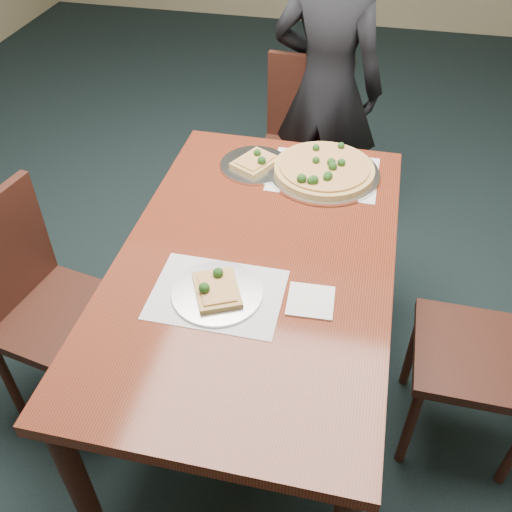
% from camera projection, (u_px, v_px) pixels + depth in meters
% --- Properties ---
extents(ground, '(8.00, 8.00, 0.00)m').
position_uv_depth(ground, '(251.00, 328.00, 2.63)').
color(ground, black).
rests_on(ground, ground).
extents(dining_table, '(0.90, 1.50, 0.75)m').
position_uv_depth(dining_table, '(256.00, 276.00, 1.94)').
color(dining_table, '#541D10').
rests_on(dining_table, ground).
extents(chair_far, '(0.44, 0.44, 0.91)m').
position_uv_depth(chair_far, '(302.00, 140.00, 2.89)').
color(chair_far, black).
rests_on(chair_far, ground).
extents(chair_left, '(0.49, 0.49, 0.91)m').
position_uv_depth(chair_left, '(40.00, 299.00, 2.06)').
color(chair_left, black).
rests_on(chair_left, ground).
extents(chair_right, '(0.43, 0.43, 0.91)m').
position_uv_depth(chair_right, '(506.00, 347.00, 1.89)').
color(chair_right, black).
rests_on(chair_right, ground).
extents(diner, '(0.61, 0.45, 1.53)m').
position_uv_depth(diner, '(326.00, 87.00, 2.78)').
color(diner, black).
rests_on(diner, ground).
extents(placemat_main, '(0.42, 0.32, 0.00)m').
position_uv_depth(placemat_main, '(324.00, 174.00, 2.24)').
color(placemat_main, white).
rests_on(placemat_main, dining_table).
extents(placemat_near, '(0.40, 0.30, 0.00)m').
position_uv_depth(placemat_near, '(217.00, 294.00, 1.75)').
color(placemat_near, white).
rests_on(placemat_near, dining_table).
extents(pizza_pan, '(0.43, 0.43, 0.07)m').
position_uv_depth(pizza_pan, '(324.00, 170.00, 2.23)').
color(pizza_pan, silver).
rests_on(pizza_pan, dining_table).
extents(slice_plate_near, '(0.28, 0.28, 0.06)m').
position_uv_depth(slice_plate_near, '(217.00, 291.00, 1.74)').
color(slice_plate_near, silver).
rests_on(slice_plate_near, dining_table).
extents(slice_plate_far, '(0.28, 0.28, 0.06)m').
position_uv_depth(slice_plate_far, '(255.00, 163.00, 2.28)').
color(slice_plate_far, silver).
rests_on(slice_plate_far, dining_table).
extents(napkin, '(0.15, 0.15, 0.01)m').
position_uv_depth(napkin, '(311.00, 301.00, 1.72)').
color(napkin, white).
rests_on(napkin, dining_table).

